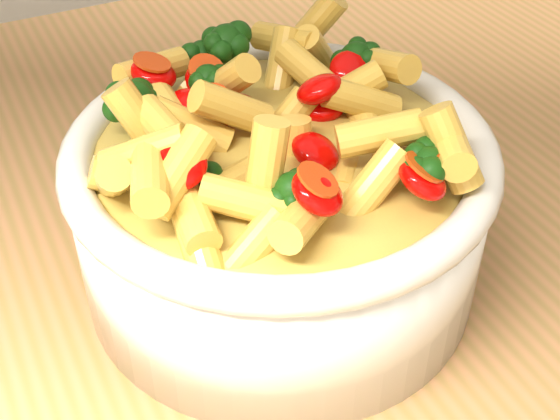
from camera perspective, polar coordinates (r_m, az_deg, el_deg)
name	(u,v)px	position (r m, az deg, el deg)	size (l,w,h in m)	color
table	(253,306)	(0.65, -1.99, -7.06)	(1.20, 0.80, 0.90)	#B47A4D
serving_bowl	(280,208)	(0.49, 0.00, 0.13)	(0.26, 0.26, 0.11)	silver
pasta_salad	(280,114)	(0.45, 0.00, 7.04)	(0.21, 0.21, 0.05)	#EFC24B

